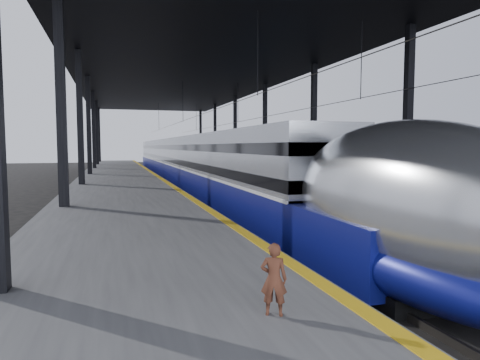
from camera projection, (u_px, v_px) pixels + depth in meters
name	position (u px, v px, depth m)	size (l,w,h in m)	color
ground	(249.00, 252.00, 13.28)	(160.00, 160.00, 0.00)	black
platform	(120.00, 184.00, 31.34)	(6.00, 80.00, 1.00)	#4C4C4F
yellow_strip	(159.00, 177.00, 32.10)	(0.30, 80.00, 0.01)	gold
rails	(225.00, 187.00, 33.66)	(6.52, 80.00, 0.16)	slate
canopy	(192.00, 69.00, 32.21)	(18.00, 75.00, 9.47)	black
tgv_train	(188.00, 163.00, 35.59)	(2.79, 65.20, 3.99)	#ADAFB4
second_train	(211.00, 156.00, 49.65)	(3.09, 56.05, 4.26)	#164E91
child	(274.00, 279.00, 5.76)	(0.36, 0.24, 1.00)	#532A1B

